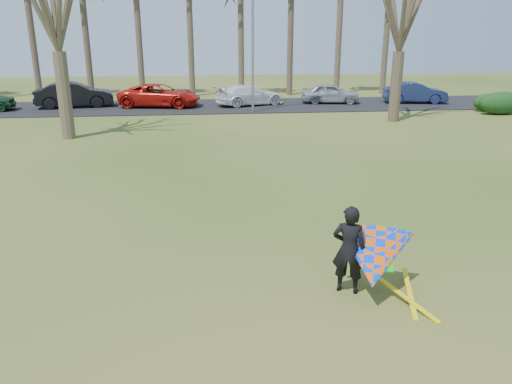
{
  "coord_description": "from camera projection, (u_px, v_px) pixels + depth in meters",
  "views": [
    {
      "loc": [
        -1.38,
        -10.49,
        5.21
      ],
      "look_at": [
        0.0,
        2.0,
        1.1
      ],
      "focal_mm": 35.0,
      "sensor_mm": 36.0,
      "label": 1
    }
  ],
  "objects": [
    {
      "name": "bare_tree_right",
      "position": [
        403.0,
        4.0,
        27.69
      ],
      "size": [
        6.27,
        6.27,
        9.21
      ],
      "color": "#4D3D2E",
      "rests_on": "ground"
    },
    {
      "name": "car_4",
      "position": [
        330.0,
        93.0,
        36.29
      ],
      "size": [
        4.39,
        2.28,
        1.43
      ],
      "primitive_type": "imported",
      "rotation": [
        0.0,
        0.0,
        1.42
      ],
      "color": "#9DA4AA",
      "rests_on": "parking_strip"
    },
    {
      "name": "hedge_near",
      "position": [
        502.0,
        103.0,
        31.79
      ],
      "size": [
        2.91,
        1.32,
        1.45
      ],
      "primitive_type": "ellipsoid",
      "color": "#133513",
      "rests_on": "ground"
    },
    {
      "name": "car_3",
      "position": [
        250.0,
        95.0,
        35.35
      ],
      "size": [
        5.26,
        3.48,
        1.42
      ],
      "primitive_type": "imported",
      "rotation": [
        0.0,
        0.0,
        1.91
      ],
      "color": "white",
      "rests_on": "parking_strip"
    },
    {
      "name": "ground",
      "position": [
        265.0,
        263.0,
        11.68
      ],
      "size": [
        100.0,
        100.0,
        0.0
      ],
      "primitive_type": "plane",
      "color": "#204A10",
      "rests_on": "ground"
    },
    {
      "name": "car_1",
      "position": [
        74.0,
        95.0,
        34.38
      ],
      "size": [
        5.4,
        2.64,
        1.7
      ],
      "primitive_type": "imported",
      "rotation": [
        0.0,
        0.0,
        1.74
      ],
      "color": "black",
      "rests_on": "parking_strip"
    },
    {
      "name": "car_5",
      "position": [
        415.0,
        93.0,
        36.39
      ],
      "size": [
        4.7,
        2.3,
        1.48
      ],
      "primitive_type": "imported",
      "rotation": [
        0.0,
        0.0,
        1.4
      ],
      "color": "navy",
      "rests_on": "parking_strip"
    },
    {
      "name": "streetlight",
      "position": [
        255.0,
        42.0,
        31.3
      ],
      "size": [
        2.28,
        0.18,
        8.0
      ],
      "color": "gray",
      "rests_on": "ground"
    },
    {
      "name": "kite_flyer",
      "position": [
        371.0,
        257.0,
        10.02
      ],
      "size": [
        2.13,
        2.39,
        2.04
      ],
      "color": "black",
      "rests_on": "ground"
    },
    {
      "name": "hedge_far",
      "position": [
        489.0,
        102.0,
        33.04
      ],
      "size": [
        2.13,
        1.0,
        1.18
      ],
      "primitive_type": "ellipsoid",
      "color": "#143312",
      "rests_on": "ground"
    },
    {
      "name": "car_2",
      "position": [
        160.0,
        95.0,
        34.62
      ],
      "size": [
        5.95,
        3.51,
        1.55
      ],
      "primitive_type": "imported",
      "rotation": [
        0.0,
        0.0,
        1.4
      ],
      "color": "red",
      "rests_on": "parking_strip"
    },
    {
      "name": "parking_strip",
      "position": [
        220.0,
        106.0,
        35.29
      ],
      "size": [
        46.0,
        7.0,
        0.06
      ],
      "primitive_type": "cube",
      "color": "black",
      "rests_on": "ground"
    }
  ]
}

